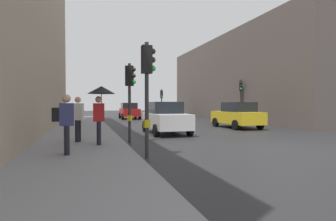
# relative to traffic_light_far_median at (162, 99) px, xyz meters

# --- Properties ---
(ground_plane) EXTENTS (120.00, 120.00, 0.00)m
(ground_plane) POSITION_rel_traffic_light_far_median_xyz_m (-0.72, -20.21, -2.22)
(ground_plane) COLOR #28282B
(sidewalk_kerb) EXTENTS (3.36, 40.00, 0.16)m
(sidewalk_kerb) POSITION_rel_traffic_light_far_median_xyz_m (-8.14, -14.21, -2.14)
(sidewalk_kerb) COLOR gray
(sidewalk_kerb) RESTS_ON ground
(building_facade_right) EXTENTS (12.00, 25.30, 8.46)m
(building_facade_right) POSITION_rel_traffic_light_far_median_xyz_m (11.01, -3.02, 2.01)
(building_facade_right) COLOR #5B514C
(building_facade_right) RESTS_ON ground
(traffic_light_far_median) EXTENTS (0.25, 0.43, 3.22)m
(traffic_light_far_median) POSITION_rel_traffic_light_far_median_xyz_m (0.00, 0.00, 0.00)
(traffic_light_far_median) COLOR #2D2D2D
(traffic_light_far_median) RESTS_ON ground
(traffic_light_mid_street) EXTENTS (0.34, 0.45, 3.71)m
(traffic_light_mid_street) POSITION_rel_traffic_light_far_median_xyz_m (4.70, -8.15, 0.34)
(traffic_light_mid_street) COLOR #2D2D2D
(traffic_light_mid_street) RESTS_ON ground
(traffic_light_near_right) EXTENTS (0.45, 0.36, 3.34)m
(traffic_light_near_right) POSITION_rel_traffic_light_far_median_xyz_m (-6.14, -17.17, 0.09)
(traffic_light_near_right) COLOR #2D2D2D
(traffic_light_near_right) RESTS_ON ground
(traffic_light_near_left) EXTENTS (0.44, 0.26, 3.51)m
(traffic_light_near_left) POSITION_rel_traffic_light_far_median_xyz_m (-6.14, -20.51, 0.20)
(traffic_light_near_left) COLOR #2D2D2D
(traffic_light_near_left) RESTS_ON ground
(car_dark_suv) EXTENTS (2.20, 4.29, 1.76)m
(car_dark_suv) POSITION_rel_traffic_light_far_median_xyz_m (2.13, 3.20, -1.34)
(car_dark_suv) COLOR black
(car_dark_suv) RESTS_ON ground
(car_yellow_taxi) EXTENTS (2.07, 4.23, 1.76)m
(car_yellow_taxi) POSITION_rel_traffic_light_far_median_xyz_m (1.98, -12.12, -1.34)
(car_yellow_taxi) COLOR yellow
(car_yellow_taxi) RESTS_ON ground
(car_red_sedan) EXTENTS (2.07, 4.23, 1.76)m
(car_red_sedan) POSITION_rel_traffic_light_far_median_xyz_m (-3.27, 1.54, -1.34)
(car_red_sedan) COLOR red
(car_red_sedan) RESTS_ON ground
(car_white_compact) EXTENTS (2.04, 4.21, 1.76)m
(car_white_compact) POSITION_rel_traffic_light_far_median_xyz_m (-3.66, -14.02, -1.34)
(car_white_compact) COLOR silver
(car_white_compact) RESTS_ON ground
(pedestrian_with_umbrella) EXTENTS (1.00, 1.00, 2.14)m
(pedestrian_with_umbrella) POSITION_rel_traffic_light_far_median_xyz_m (-7.41, -18.35, -0.38)
(pedestrian_with_umbrella) COLOR black
(pedestrian_with_umbrella) RESTS_ON sidewalk_kerb
(pedestrian_with_black_backpack) EXTENTS (0.66, 0.46, 1.77)m
(pedestrian_with_black_backpack) POSITION_rel_traffic_light_far_median_xyz_m (-8.27, -17.31, -1.06)
(pedestrian_with_black_backpack) COLOR black
(pedestrian_with_black_backpack) RESTS_ON sidewalk_kerb
(pedestrian_with_grey_backpack) EXTENTS (0.61, 0.36, 1.77)m
(pedestrian_with_grey_backpack) POSITION_rel_traffic_light_far_median_xyz_m (-8.52, -20.11, -1.06)
(pedestrian_with_grey_backpack) COLOR black
(pedestrian_with_grey_backpack) RESTS_ON sidewalk_kerb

